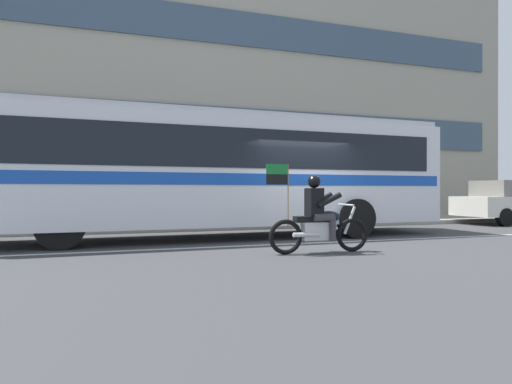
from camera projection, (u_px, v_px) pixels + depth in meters
ground_plane at (305, 240)px, 10.94m from camera, size 60.00×60.00×0.00m
sidewalk_curb at (246, 223)px, 15.78m from camera, size 28.00×3.80×0.15m
lane_center_stripe at (315, 243)px, 10.37m from camera, size 26.60×0.14×0.01m
office_building_facade at (230, 85)px, 17.94m from camera, size 28.00×0.89×11.25m
transit_bus at (221, 167)px, 11.47m from camera, size 12.31×2.92×3.22m
motorcycle_with_rider at (318, 220)px, 8.68m from camera, size 2.20×0.64×1.78m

